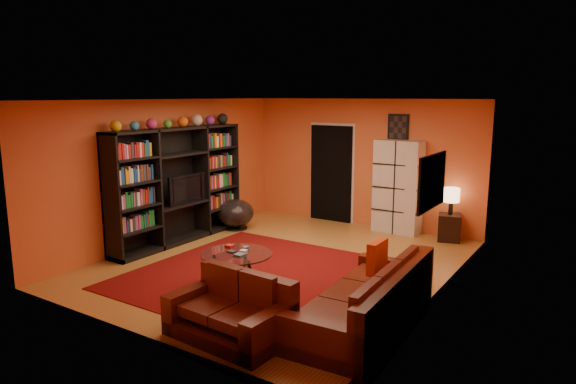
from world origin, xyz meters
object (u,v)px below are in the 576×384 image
Objects in this scene: loveseat at (234,311)px; side_table at (449,228)px; tv at (184,188)px; entertainment_unit at (178,185)px; storage_cabinet at (398,187)px; table_lamp at (451,196)px; sofa at (371,302)px; bowl_chair at (235,213)px; coffee_table at (237,257)px.

loveseat is 2.80× the size of side_table.
entertainment_unit is at bearing 150.56° from tv.
storage_cabinet reaches higher than table_lamp.
table_lamp is at bearing 90.47° from sofa.
tv is at bearing 55.49° from loveseat.
entertainment_unit is 4.21m from storage_cabinet.
loveseat is at bearing -86.18° from storage_cabinet.
loveseat is 1.88× the size of bowl_chair.
side_table is (4.19, 2.75, -0.80)m from entertainment_unit.
tv reaches higher than coffee_table.
tv is 1.37m from bowl_chair.
bowl_chair is 1.49× the size of table_lamp.
bowl_chair is (-2.83, -1.54, -0.59)m from storage_cabinet.
coffee_table is 4.43m from side_table.
loveseat reaches higher than coffee_table.
loveseat is at bearing -36.76° from entertainment_unit.
tv reaches higher than bowl_chair.
table_lamp is (4.14, 2.66, -0.13)m from tv.
table_lamp reaches higher than sofa.
entertainment_unit is 2.15× the size of loveseat.
side_table is at bearing 21.03° from bowl_chair.
table_lamp is at bearing -6.68° from loveseat.
side_table is (3.88, 1.49, -0.07)m from bowl_chair.
tv is at bearing 159.27° from sofa.
storage_cabinet is 1.24m from side_table.
loveseat is at bearing -51.44° from bowl_chair.
bowl_chair is at bearing 42.22° from loveseat.
coffee_table is at bearing -120.52° from tv.
sofa is 4.08m from side_table.
tv reaches higher than loveseat.
storage_cabinet reaches higher than side_table.
coffee_table reaches higher than side_table.
table_lamp is (3.88, 1.49, 0.53)m from bowl_chair.
sofa and loveseat have the same top height.
entertainment_unit reaches higher than coffee_table.
bowl_chair is 4.19m from table_lamp.
sofa is 1.37× the size of storage_cabinet.
bowl_chair is (0.26, 1.17, -0.66)m from tv.
tv is (0.05, 0.09, -0.07)m from entertainment_unit.
tv is at bearing -102.49° from bowl_chair.
entertainment_unit is 6.00× the size of side_table.
coffee_table is 0.55× the size of storage_cabinet.
sofa is at bearing -32.20° from bowl_chair.
sofa reaches higher than coffee_table.
table_lamp is at bearing -0.09° from storage_cabinet.
storage_cabinet is (-1.28, 4.13, 0.63)m from sofa.
table_lamp reaches higher than coffee_table.
sofa is (4.42, -1.33, -0.77)m from entertainment_unit.
entertainment_unit is 4.68m from sofa.
tv is 0.92× the size of coffee_table.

